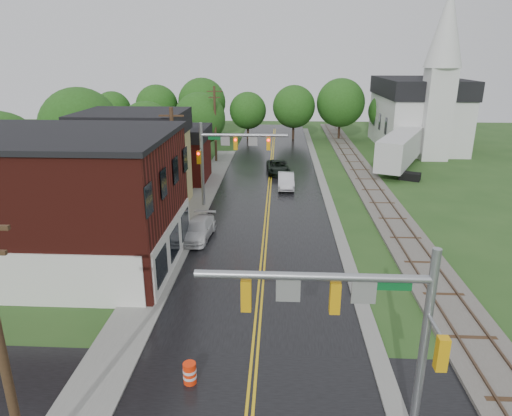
# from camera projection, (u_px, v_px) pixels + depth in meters

# --- Properties ---
(main_road) EXTENTS (10.00, 90.00, 0.02)m
(main_road) POSITION_uv_depth(u_px,v_px,m) (269.00, 196.00, 42.37)
(main_road) COLOR black
(main_road) RESTS_ON ground
(curb_right) EXTENTS (0.80, 70.00, 0.12)m
(curb_right) POSITION_uv_depth(u_px,v_px,m) (322.00, 183.00, 46.83)
(curb_right) COLOR gray
(curb_right) RESTS_ON ground
(sidewalk_left) EXTENTS (2.40, 50.00, 0.12)m
(sidewalk_left) POSITION_uv_depth(u_px,v_px,m) (193.00, 213.00, 37.95)
(sidewalk_left) COLOR gray
(sidewalk_left) RESTS_ON ground
(brick_building) EXTENTS (14.30, 10.30, 8.30)m
(brick_building) POSITION_uv_depth(u_px,v_px,m) (56.00, 201.00, 27.47)
(brick_building) COLOR #4D1610
(brick_building) RESTS_ON ground
(yellow_house) EXTENTS (8.00, 7.00, 6.40)m
(yellow_house) POSITION_uv_depth(u_px,v_px,m) (136.00, 172.00, 38.10)
(yellow_house) COLOR tan
(yellow_house) RESTS_ON ground
(darkred_building) EXTENTS (7.00, 6.00, 4.40)m
(darkred_building) POSITION_uv_depth(u_px,v_px,m) (173.00, 160.00, 46.88)
(darkred_building) COLOR #3F0F0C
(darkred_building) RESTS_ON ground
(church) EXTENTS (10.40, 18.40, 20.00)m
(church) POSITION_uv_depth(u_px,v_px,m) (421.00, 106.00, 61.94)
(church) COLOR silver
(church) RESTS_ON ground
(railroad) EXTENTS (3.20, 80.00, 0.30)m
(railroad) POSITION_uv_depth(u_px,v_px,m) (368.00, 182.00, 46.57)
(railroad) COLOR #59544C
(railroad) RESTS_ON ground
(traffic_signal_near) EXTENTS (7.34, 0.30, 7.20)m
(traffic_signal_near) POSITION_uv_depth(u_px,v_px,m) (358.00, 313.00, 14.12)
(traffic_signal_near) COLOR gray
(traffic_signal_near) RESTS_ON ground
(traffic_signal_far) EXTENTS (7.34, 0.43, 7.20)m
(traffic_signal_far) POSITION_uv_depth(u_px,v_px,m) (227.00, 150.00, 38.10)
(traffic_signal_far) COLOR gray
(traffic_signal_far) RESTS_ON ground
(utility_pole_a) EXTENTS (1.80, 0.28, 9.00)m
(utility_pole_a) POSITION_uv_depth(u_px,v_px,m) (1.00, 349.00, 12.82)
(utility_pole_a) COLOR #382616
(utility_pole_a) RESTS_ON ground
(utility_pole_b) EXTENTS (1.80, 0.28, 9.00)m
(utility_pole_b) POSITION_uv_depth(u_px,v_px,m) (174.00, 166.00, 33.62)
(utility_pole_b) COLOR #382616
(utility_pole_b) RESTS_ON ground
(utility_pole_c) EXTENTS (1.80, 0.28, 9.00)m
(utility_pole_c) POSITION_uv_depth(u_px,v_px,m) (215.00, 123.00, 54.42)
(utility_pole_c) COLOR #382616
(utility_pole_c) RESTS_ON ground
(tree_left_a) EXTENTS (6.80, 6.80, 8.67)m
(tree_left_a) POSITION_uv_depth(u_px,v_px,m) (1.00, 159.00, 34.05)
(tree_left_a) COLOR black
(tree_left_a) RESTS_ON ground
(tree_left_b) EXTENTS (7.60, 7.60, 9.69)m
(tree_left_b) POSITION_uv_depth(u_px,v_px,m) (82.00, 130.00, 43.21)
(tree_left_b) COLOR black
(tree_left_b) RESTS_ON ground
(tree_left_c) EXTENTS (6.00, 6.00, 7.65)m
(tree_left_c) POSITION_uv_depth(u_px,v_px,m) (148.00, 130.00, 50.96)
(tree_left_c) COLOR black
(tree_left_c) RESTS_ON ground
(tree_left_e) EXTENTS (6.40, 6.40, 8.16)m
(tree_left_e) POSITION_uv_depth(u_px,v_px,m) (201.00, 120.00, 56.29)
(tree_left_e) COLOR black
(tree_left_e) RESTS_ON ground
(suv_dark) EXTENTS (2.79, 5.25, 1.41)m
(suv_dark) POSITION_uv_depth(u_px,v_px,m) (278.00, 167.00, 50.27)
(suv_dark) COLOR black
(suv_dark) RESTS_ON ground
(sedan_silver) EXTENTS (1.61, 4.46, 1.46)m
(sedan_silver) POSITION_uv_depth(u_px,v_px,m) (286.00, 181.00, 44.79)
(sedan_silver) COLOR silver
(sedan_silver) RESTS_ON ground
(pickup_white) EXTENTS (2.33, 4.89, 1.37)m
(pickup_white) POSITION_uv_depth(u_px,v_px,m) (198.00, 229.00, 32.57)
(pickup_white) COLOR silver
(pickup_white) RESTS_ON ground
(semi_trailer) EXTENTS (7.95, 12.93, 4.04)m
(semi_trailer) POSITION_uv_depth(u_px,v_px,m) (400.00, 149.00, 51.60)
(semi_trailer) COLOR black
(semi_trailer) RESTS_ON ground
(construction_barrel) EXTENTS (0.65, 0.65, 0.93)m
(construction_barrel) POSITION_uv_depth(u_px,v_px,m) (190.00, 373.00, 18.24)
(construction_barrel) COLOR #FF310B
(construction_barrel) RESTS_ON ground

